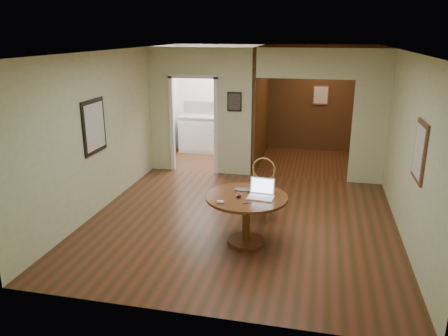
% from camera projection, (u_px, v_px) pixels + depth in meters
% --- Properties ---
extents(floor, '(5.00, 5.00, 0.00)m').
position_uv_depth(floor, '(240.00, 223.00, 7.16)').
color(floor, '#402A12').
rests_on(floor, ground).
extents(room_shell, '(5.20, 7.50, 5.00)m').
position_uv_depth(room_shell, '(246.00, 112.00, 9.76)').
color(room_shell, white).
rests_on(room_shell, ground).
extents(dining_table, '(1.19, 1.19, 0.74)m').
position_uv_depth(dining_table, '(246.00, 208.00, 6.34)').
color(dining_table, brown).
rests_on(dining_table, ground).
extents(chair, '(0.49, 0.49, 1.03)m').
position_uv_depth(chair, '(262.00, 186.00, 7.20)').
color(chair, '#AA833C').
rests_on(chair, ground).
extents(open_laptop, '(0.39, 0.34, 0.26)m').
position_uv_depth(open_laptop, '(261.00, 192.00, 6.24)').
color(open_laptop, white).
rests_on(open_laptop, dining_table).
extents(closed_laptop, '(0.32, 0.21, 0.03)m').
position_uv_depth(closed_laptop, '(245.00, 191.00, 6.44)').
color(closed_laptop, silver).
rests_on(closed_laptop, dining_table).
extents(mouse, '(0.12, 0.07, 0.05)m').
position_uv_depth(mouse, '(220.00, 202.00, 6.01)').
color(mouse, white).
rests_on(mouse, dining_table).
extents(wine_glass, '(0.09, 0.09, 0.10)m').
position_uv_depth(wine_glass, '(239.00, 194.00, 6.20)').
color(wine_glass, white).
rests_on(wine_glass, dining_table).
extents(pen, '(0.13, 0.07, 0.01)m').
position_uv_depth(pen, '(247.00, 203.00, 6.01)').
color(pen, '#0C1858').
rests_on(pen, dining_table).
extents(kitchen_cabinet, '(2.06, 0.60, 0.94)m').
position_uv_depth(kitchen_cabinet, '(219.00, 134.00, 11.21)').
color(kitchen_cabinet, white).
rests_on(kitchen_cabinet, ground).
extents(grocery_bag, '(0.32, 0.28, 0.29)m').
position_uv_depth(grocery_bag, '(238.00, 111.00, 10.92)').
color(grocery_bag, beige).
rests_on(grocery_bag, kitchen_cabinet).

